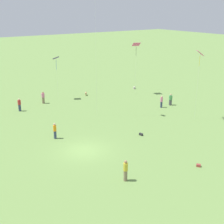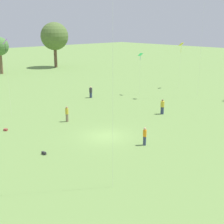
# 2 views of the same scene
# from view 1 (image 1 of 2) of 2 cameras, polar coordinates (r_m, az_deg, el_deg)

# --- Properties ---
(ground_plane) EXTENTS (240.00, 240.00, 0.00)m
(ground_plane) POSITION_cam_1_polar(r_m,az_deg,el_deg) (30.18, -5.11, -7.04)
(ground_plane) COLOR #6B8E47
(person_0) EXTENTS (0.49, 0.49, 1.71)m
(person_0) POSITION_cam_1_polar(r_m,az_deg,el_deg) (45.17, -12.47, 2.58)
(person_0) COLOR #847056
(person_0) RESTS_ON ground_plane
(person_1) EXTENTS (0.59, 0.59, 1.62)m
(person_1) POSITION_cam_1_polar(r_m,az_deg,el_deg) (44.10, 10.65, 2.24)
(person_1) COLOR #4C4C51
(person_1) RESTS_ON ground_plane
(person_7) EXTENTS (0.35, 0.35, 1.71)m
(person_7) POSITION_cam_1_polar(r_m,az_deg,el_deg) (32.88, -10.40, -3.39)
(person_7) COLOR #333D5B
(person_7) RESTS_ON ground_plane
(person_8) EXTENTS (0.36, 0.36, 1.79)m
(person_8) POSITION_cam_1_polar(r_m,az_deg,el_deg) (24.87, 2.49, -10.64)
(person_8) COLOR #847056
(person_8) RESTS_ON ground_plane
(person_9) EXTENTS (0.47, 0.47, 1.66)m
(person_9) POSITION_cam_1_polar(r_m,az_deg,el_deg) (42.81, 9.04, 1.90)
(person_9) COLOR #333D5B
(person_9) RESTS_ON ground_plane
(person_11) EXTENTS (0.57, 0.57, 1.72)m
(person_11) POSITION_cam_1_polar(r_m,az_deg,el_deg) (42.59, -16.57, 1.26)
(person_11) COLOR #333D5B
(person_11) RESTS_ON ground_plane
(kite_2) EXTENTS (1.42, 1.34, 7.97)m
(kite_2) POSITION_cam_1_polar(r_m,az_deg,el_deg) (48.00, 4.46, 12.02)
(kite_2) COLOR #E54C99
(kite_2) RESTS_ON ground_plane
(kite_3) EXTENTS (1.15, 1.21, 8.31)m
(kite_3) POSITION_cam_1_polar(r_m,az_deg,el_deg) (37.76, 15.80, 9.96)
(kite_3) COLOR #E54C99
(kite_3) RESTS_ON ground_plane
(kite_6) EXTENTS (1.19, 1.21, 6.27)m
(kite_6) POSITION_cam_1_polar(r_m,az_deg,el_deg) (45.85, -10.22, 9.48)
(kite_6) COLOR black
(kite_6) RESTS_ON ground_plane
(dog_0) EXTENTS (0.54, 0.71, 0.51)m
(dog_0) POSITION_cam_1_polar(r_m,az_deg,el_deg) (48.40, -4.79, 3.43)
(dog_0) COLOR tan
(dog_0) RESTS_ON ground_plane
(picnic_bag_0) EXTENTS (0.47, 0.31, 0.37)m
(picnic_bag_0) POSITION_cam_1_polar(r_m,az_deg,el_deg) (52.29, 4.09, 4.44)
(picnic_bag_0) COLOR beige
(picnic_bag_0) RESTS_ON ground_plane
(picnic_bag_1) EXTENTS (0.44, 0.46, 0.21)m
(picnic_bag_1) POSITION_cam_1_polar(r_m,az_deg,el_deg) (28.23, 15.54, -9.39)
(picnic_bag_1) COLOR #933833
(picnic_bag_1) RESTS_ON ground_plane
(picnic_bag_2) EXTENTS (0.27, 0.46, 0.24)m
(picnic_bag_2) POSITION_cam_1_polar(r_m,az_deg,el_deg) (33.54, 5.33, -4.08)
(picnic_bag_2) COLOR #262628
(picnic_bag_2) RESTS_ON ground_plane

